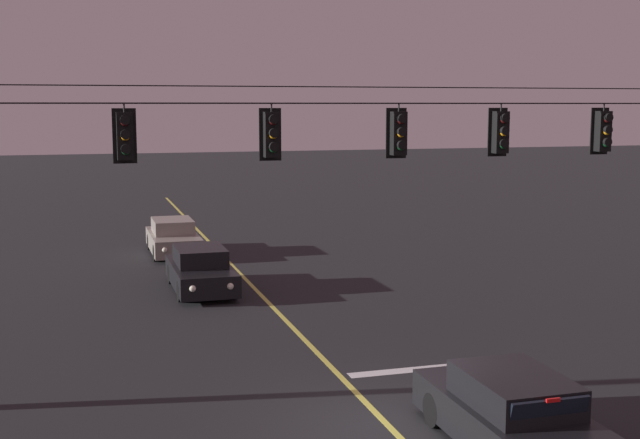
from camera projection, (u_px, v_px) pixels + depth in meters
ground_plane at (390, 428)px, 15.23m from camera, size 180.00×180.00×0.00m
lane_centre_stripe at (272, 307)px, 24.37m from camera, size 0.14×60.00×0.01m
stop_bar_paint at (421, 369)px, 18.62m from camera, size 3.40×0.36×0.01m
signal_span_assembly at (333, 200)px, 18.14m from camera, size 21.71×0.32×7.31m
traffic_light_left_inner at (125, 136)px, 16.71m from camera, size 0.48×0.41×1.22m
traffic_light_centre at (272, 134)px, 17.55m from camera, size 0.48×0.41×1.22m
traffic_light_right_inner at (399, 133)px, 18.35m from camera, size 0.48×0.41×1.22m
traffic_light_rightmost at (501, 132)px, 19.05m from camera, size 0.48×0.41×1.22m
traffic_light_far_right at (603, 131)px, 19.80m from camera, size 0.48×0.41×1.22m
car_waiting_near_lane at (511, 415)px, 14.14m from camera, size 1.80×4.33×1.39m
car_oncoming_lead at (201, 270)px, 26.42m from camera, size 1.80×4.42×1.39m
car_oncoming_trailing at (173, 238)px, 32.87m from camera, size 1.80×4.42×1.39m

